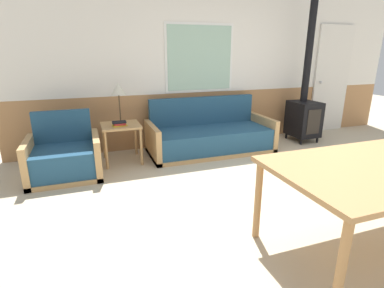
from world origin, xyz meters
TOP-DOWN VIEW (x-y plane):
  - ground_plane at (0.00, 0.00)m, footprint 16.00×16.00m
  - wall_back at (-0.02, 2.63)m, footprint 7.20×0.09m
  - couch at (-0.47, 2.09)m, footprint 2.01×0.87m
  - armchair at (-2.67, 1.77)m, footprint 0.90×0.77m
  - side_table at (-1.89, 2.08)m, footprint 0.55×0.55m
  - table_lamp at (-1.88, 2.18)m, footprint 0.21×0.21m
  - book_stack at (-1.92, 1.98)m, footprint 0.21×0.15m
  - dining_table at (-0.21, -0.73)m, footprint 1.72×1.04m
  - wood_stove at (1.38, 2.09)m, footprint 0.45×0.54m
  - entry_door at (2.37, 2.57)m, footprint 0.83×0.09m

SIDE VIEW (x-z plane):
  - ground_plane at x=0.00m, z-range 0.00..0.00m
  - couch at x=-0.47m, z-range -0.18..0.67m
  - armchair at x=-2.67m, z-range -0.16..0.66m
  - side_table at x=-1.89m, z-range 0.19..0.76m
  - wood_stove at x=1.38m, z-range -0.64..1.82m
  - book_stack at x=-1.92m, z-range 0.57..0.64m
  - dining_table at x=-0.21m, z-range 0.31..1.06m
  - entry_door at x=2.37m, z-range 0.00..2.08m
  - table_lamp at x=-1.88m, z-range 0.75..1.35m
  - wall_back at x=-0.02m, z-range 0.00..2.70m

